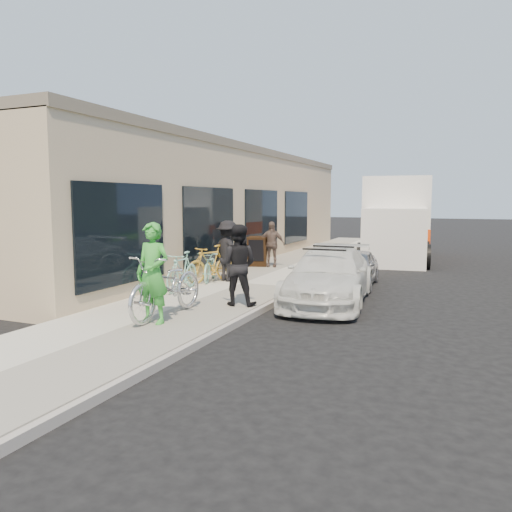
% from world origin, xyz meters
% --- Properties ---
extents(ground, '(120.00, 120.00, 0.00)m').
position_xyz_m(ground, '(0.00, 0.00, 0.00)').
color(ground, black).
rests_on(ground, ground).
extents(sidewalk, '(3.00, 34.00, 0.15)m').
position_xyz_m(sidewalk, '(-2.00, 3.00, 0.07)').
color(sidewalk, '#BCB8A9').
rests_on(sidewalk, ground).
extents(curb, '(0.12, 34.00, 0.13)m').
position_xyz_m(curb, '(-0.45, 3.00, 0.07)').
color(curb, '#A19A93').
rests_on(curb, ground).
extents(storefront, '(3.60, 20.00, 4.22)m').
position_xyz_m(storefront, '(-5.24, 7.99, 2.12)').
color(storefront, '#CBB28D').
rests_on(storefront, ground).
extents(bike_rack, '(0.11, 0.59, 0.83)m').
position_xyz_m(bike_rack, '(-2.74, 3.86, 0.65)').
color(bike_rack, black).
rests_on(bike_rack, sidewalk).
extents(sandwich_board, '(0.73, 0.74, 0.99)m').
position_xyz_m(sandwich_board, '(-2.91, 6.17, 0.66)').
color(sandwich_board, '#301C0D').
rests_on(sandwich_board, sidewalk).
extents(sedan_white, '(2.13, 4.39, 1.27)m').
position_xyz_m(sedan_white, '(0.58, 2.11, 0.62)').
color(sedan_white, white).
rests_on(sedan_white, ground).
extents(sedan_silver, '(1.39, 3.03, 1.01)m').
position_xyz_m(sedan_silver, '(0.62, 4.58, 0.50)').
color(sedan_silver, '#A7A7AC').
rests_on(sedan_silver, ground).
extents(moving_truck, '(3.11, 6.78, 3.23)m').
position_xyz_m(moving_truck, '(0.80, 11.84, 1.43)').
color(moving_truck, white).
rests_on(moving_truck, ground).
extents(tandem_bike, '(0.82, 2.27, 1.18)m').
position_xyz_m(tandem_bike, '(-1.71, -1.01, 0.74)').
color(tandem_bike, silver).
rests_on(tandem_bike, sidewalk).
extents(woman_rider, '(0.67, 0.45, 1.80)m').
position_xyz_m(woman_rider, '(-1.67, -1.54, 1.05)').
color(woman_rider, green).
rests_on(woman_rider, sidewalk).
extents(man_standing, '(0.92, 0.78, 1.69)m').
position_xyz_m(man_standing, '(-0.94, 0.44, 0.99)').
color(man_standing, black).
rests_on(man_standing, sidewalk).
extents(cruiser_bike_a, '(0.54, 1.58, 0.94)m').
position_xyz_m(cruiser_bike_a, '(-2.89, 1.45, 0.62)').
color(cruiser_bike_a, '#90D7C0').
rests_on(cruiser_bike_a, sidewalk).
extents(cruiser_bike_b, '(0.96, 1.61, 0.80)m').
position_xyz_m(cruiser_bike_b, '(-2.94, 3.01, 0.55)').
color(cruiser_bike_b, '#90D7C0').
rests_on(cruiser_bike_b, sidewalk).
extents(cruiser_bike_c, '(1.00, 1.70, 0.99)m').
position_xyz_m(cruiser_bike_c, '(-2.83, 2.81, 0.64)').
color(cruiser_bike_c, gold).
rests_on(cruiser_bike_c, sidewalk).
extents(bystander_a, '(1.21, 0.97, 1.64)m').
position_xyz_m(bystander_a, '(-2.51, 3.18, 0.97)').
color(bystander_a, black).
rests_on(bystander_a, sidewalk).
extents(bystander_b, '(0.94, 0.57, 1.49)m').
position_xyz_m(bystander_b, '(-2.48, 6.34, 0.89)').
color(bystander_b, brown).
rests_on(bystander_b, sidewalk).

